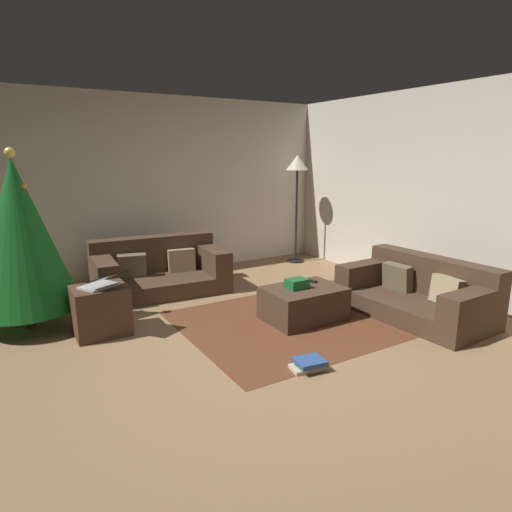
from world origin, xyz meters
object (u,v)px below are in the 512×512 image
object	(u,v)px
gift_box	(297,284)
book_stack	(309,364)
tv_remote	(311,281)
ottoman	(303,304)
side_table	(101,310)
couch_right	(419,293)
christmas_tree	(20,235)
laptop	(103,282)
corner_lamp	(297,171)
couch_left	(159,271)

from	to	relation	value
gift_box	book_stack	distance (m)	1.21
gift_box	tv_remote	distance (m)	0.31
ottoman	side_table	world-z (taller)	side_table
couch_right	christmas_tree	size ratio (longest dim) A/B	0.90
couch_right	side_table	distance (m)	3.43
side_table	laptop	distance (m)	0.31
laptop	side_table	bearing A→B (deg)	116.71
tv_remote	corner_lamp	world-z (taller)	corner_lamp
side_table	laptop	world-z (taller)	laptop
couch_right	side_table	world-z (taller)	couch_right
tv_remote	corner_lamp	xyz separation A→B (m)	(1.30, 2.06, 1.13)
side_table	corner_lamp	world-z (taller)	corner_lamp
ottoman	tv_remote	distance (m)	0.32
christmas_tree	side_table	size ratio (longest dim) A/B	3.54
couch_left	gift_box	distance (m)	2.04
ottoman	corner_lamp	xyz separation A→B (m)	(1.50, 2.21, 1.32)
side_table	book_stack	world-z (taller)	side_table
couch_left	gift_box	bearing A→B (deg)	121.00
gift_box	corner_lamp	xyz separation A→B (m)	(1.58, 2.18, 1.09)
corner_lamp	side_table	bearing A→B (deg)	-157.05
ottoman	tv_remote	world-z (taller)	tv_remote
christmas_tree	laptop	bearing A→B (deg)	-44.72
christmas_tree	couch_right	bearing A→B (deg)	-26.13
ottoman	corner_lamp	distance (m)	2.98
tv_remote	gift_box	bearing A→B (deg)	-173.67
gift_box	couch_left	bearing A→B (deg)	117.13
couch_left	book_stack	bearing A→B (deg)	100.72
christmas_tree	corner_lamp	distance (m)	4.22
tv_remote	laptop	distance (m)	2.23
christmas_tree	gift_box	bearing A→B (deg)	-26.91
tv_remote	christmas_tree	world-z (taller)	christmas_tree
christmas_tree	book_stack	size ratio (longest dim) A/B	5.93
tv_remote	couch_left	bearing A→B (deg)	108.73
couch_left	book_stack	distance (m)	2.83
christmas_tree	book_stack	distance (m)	3.11
gift_box	side_table	world-z (taller)	side_table
gift_box	corner_lamp	bearing A→B (deg)	54.07
laptop	couch_right	bearing A→B (deg)	-21.30
couch_left	book_stack	size ratio (longest dim) A/B	5.53
couch_left	laptop	xyz separation A→B (m)	(-0.95, -1.16, 0.28)
couch_left	ottoman	distance (m)	2.09
couch_right	gift_box	bearing A→B (deg)	63.64
gift_box	corner_lamp	world-z (taller)	corner_lamp
side_table	ottoman	bearing A→B (deg)	-20.21
ottoman	side_table	distance (m)	2.11
couch_left	tv_remote	world-z (taller)	couch_left
side_table	book_stack	size ratio (longest dim) A/B	1.68
couch_left	christmas_tree	distance (m)	1.82
tv_remote	ottoman	bearing A→B (deg)	-161.44
christmas_tree	corner_lamp	xyz separation A→B (m)	(4.09, 0.90, 0.52)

